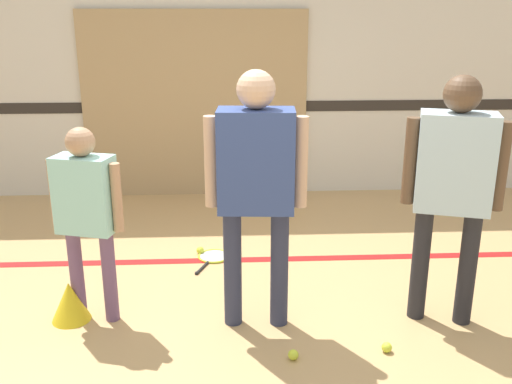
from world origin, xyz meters
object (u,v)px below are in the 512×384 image
at_px(tennis_ball_near_instructor, 293,355).
at_px(tennis_ball_by_spare_racket, 200,250).
at_px(tennis_ball_stray_left, 387,347).
at_px(racket_spare_on_floor, 213,257).
at_px(person_student_right, 454,176).
at_px(person_student_left, 86,205).
at_px(training_cone, 70,301).
at_px(person_instructor, 256,174).

bearing_deg(tennis_ball_near_instructor, tennis_ball_by_spare_racket, 111.43).
distance_m(tennis_ball_near_instructor, tennis_ball_stray_left, 0.60).
bearing_deg(racket_spare_on_floor, person_student_right, 77.48).
distance_m(person_student_right, racket_spare_on_floor, 2.21).
bearing_deg(person_student_left, training_cone, -155.70).
xyz_separation_m(person_student_left, racket_spare_on_floor, (0.80, 0.97, -0.83)).
distance_m(racket_spare_on_floor, tennis_ball_stray_left, 1.88).
bearing_deg(tennis_ball_stray_left, person_student_left, 164.66).
bearing_deg(person_instructor, person_student_right, 3.30).
relative_size(tennis_ball_near_instructor, training_cone, 0.23).
relative_size(racket_spare_on_floor, tennis_ball_by_spare_racket, 8.24).
bearing_deg(tennis_ball_by_spare_racket, tennis_ball_stray_left, -51.95).
bearing_deg(person_instructor, tennis_ball_by_spare_racket, 114.10).
bearing_deg(person_student_left, person_student_right, 12.21).
xyz_separation_m(person_instructor, person_student_right, (1.28, -0.01, -0.02)).
xyz_separation_m(tennis_ball_stray_left, training_cone, (-2.10, 0.50, 0.11)).
bearing_deg(training_cone, tennis_ball_stray_left, -13.51).
bearing_deg(person_student_right, person_instructor, 16.75).
bearing_deg(tennis_ball_by_spare_racket, person_student_left, -122.71).
bearing_deg(tennis_ball_by_spare_racket, racket_spare_on_floor, -40.41).
xyz_separation_m(tennis_ball_near_instructor, training_cone, (-1.50, 0.56, 0.11)).
relative_size(person_student_left, training_cone, 4.81).
bearing_deg(racket_spare_on_floor, tennis_ball_near_instructor, 40.98).
height_order(person_instructor, person_student_left, person_instructor).
height_order(person_instructor, training_cone, person_instructor).
bearing_deg(person_instructor, person_student_left, 177.43).
distance_m(tennis_ball_near_instructor, training_cone, 1.60).
height_order(person_instructor, tennis_ball_by_spare_racket, person_instructor).
bearing_deg(tennis_ball_stray_left, person_student_right, 39.36).
height_order(tennis_ball_by_spare_racket, training_cone, training_cone).
bearing_deg(person_student_left, tennis_ball_stray_left, 0.26).
bearing_deg(training_cone, person_instructor, -4.54).
height_order(person_student_right, racket_spare_on_floor, person_student_right).
distance_m(person_student_left, tennis_ball_stray_left, 2.16).
bearing_deg(tennis_ball_by_spare_racket, tennis_ball_near_instructor, -68.57).
height_order(person_student_right, tennis_ball_near_instructor, person_student_right).
xyz_separation_m(person_student_right, tennis_ball_stray_left, (-0.47, -0.39, -1.02)).
height_order(person_student_left, training_cone, person_student_left).
relative_size(person_instructor, person_student_left, 1.27).
distance_m(tennis_ball_by_spare_racket, training_cone, 1.39).
height_order(tennis_ball_by_spare_racket, tennis_ball_stray_left, same).
bearing_deg(person_student_right, training_cone, 14.79).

